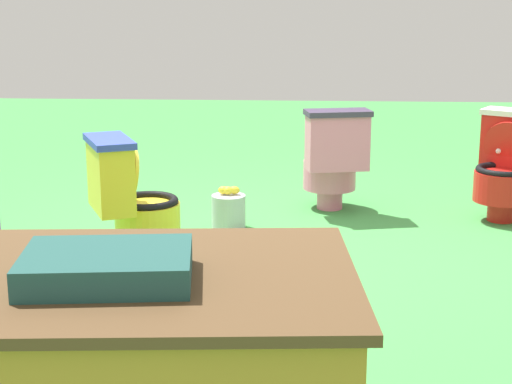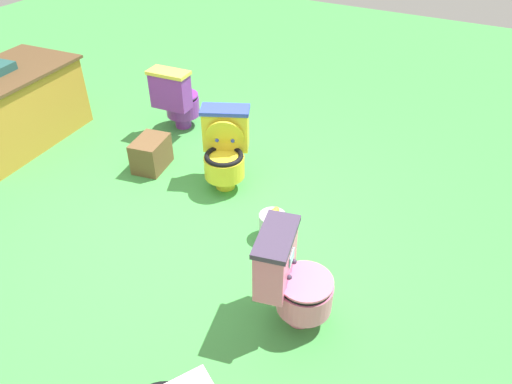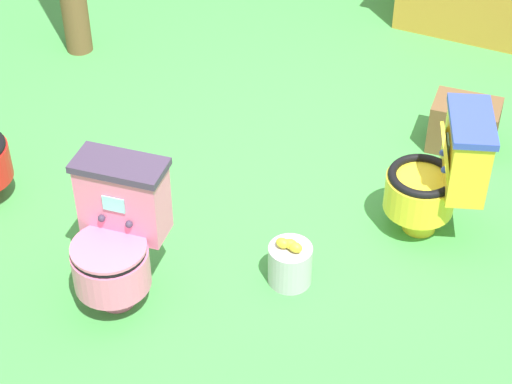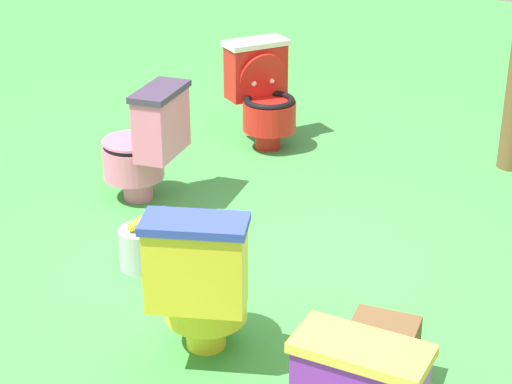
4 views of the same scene
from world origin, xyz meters
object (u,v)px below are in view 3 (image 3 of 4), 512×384
(small_crate, at_px, (464,125))
(lemon_bucket, at_px, (290,263))
(toilet_yellow, at_px, (441,174))
(toilet_pink, at_px, (117,235))

(small_crate, bearing_deg, lemon_bucket, -103.26)
(toilet_yellow, xyz_separation_m, lemon_bucket, (-0.48, -0.73, -0.26))
(toilet_pink, height_order, small_crate, toilet_pink)
(toilet_yellow, distance_m, small_crate, 0.82)
(toilet_pink, distance_m, lemon_bucket, 0.87)
(toilet_pink, xyz_separation_m, small_crate, (1.04, 1.99, -0.21))
(small_crate, bearing_deg, toilet_yellow, -80.96)
(toilet_yellow, bearing_deg, small_crate, -15.42)
(toilet_yellow, xyz_separation_m, toilet_pink, (-1.16, -1.21, -0.00))
(toilet_yellow, height_order, small_crate, toilet_yellow)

